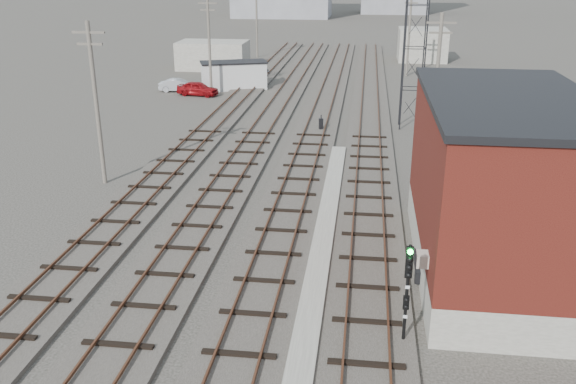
% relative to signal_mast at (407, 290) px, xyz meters
% --- Properties ---
extents(ground, '(320.00, 320.00, 0.00)m').
position_rel_signal_mast_xyz_m(ground, '(-3.70, 53.84, -2.06)').
color(ground, '#282621').
rests_on(ground, ground).
extents(track_right, '(3.20, 90.00, 0.39)m').
position_rel_signal_mast_xyz_m(track_right, '(-1.20, 32.84, -1.95)').
color(track_right, '#332D28').
rests_on(track_right, ground).
extents(track_mid_right, '(3.20, 90.00, 0.39)m').
position_rel_signal_mast_xyz_m(track_mid_right, '(-5.20, 32.84, -1.95)').
color(track_mid_right, '#332D28').
rests_on(track_mid_right, ground).
extents(track_mid_left, '(3.20, 90.00, 0.39)m').
position_rel_signal_mast_xyz_m(track_mid_left, '(-9.20, 32.84, -1.95)').
color(track_mid_left, '#332D28').
rests_on(track_mid_left, ground).
extents(track_left, '(3.20, 90.00, 0.39)m').
position_rel_signal_mast_xyz_m(track_left, '(-13.20, 32.84, -1.95)').
color(track_left, '#332D28').
rests_on(track_left, ground).
extents(platform_curb, '(0.90, 28.00, 0.26)m').
position_rel_signal_mast_xyz_m(platform_curb, '(-3.20, 7.84, -1.93)').
color(platform_curb, gray).
rests_on(platform_curb, ground).
extents(brick_building, '(6.54, 12.20, 7.22)m').
position_rel_signal_mast_xyz_m(brick_building, '(3.80, 5.84, 1.57)').
color(brick_building, gray).
rests_on(brick_building, ground).
extents(lattice_tower, '(1.60, 1.60, 15.00)m').
position_rel_signal_mast_xyz_m(lattice_tower, '(1.80, 28.84, 5.44)').
color(lattice_tower, black).
rests_on(lattice_tower, ground).
extents(utility_pole_left_a, '(1.80, 0.24, 9.00)m').
position_rel_signal_mast_xyz_m(utility_pole_left_a, '(-16.20, 13.84, 2.74)').
color(utility_pole_left_a, '#595147').
rests_on(utility_pole_left_a, ground).
extents(utility_pole_left_b, '(1.80, 0.24, 9.00)m').
position_rel_signal_mast_xyz_m(utility_pole_left_b, '(-16.20, 38.84, 2.74)').
color(utility_pole_left_b, '#595147').
rests_on(utility_pole_left_b, ground).
extents(utility_pole_left_c, '(1.80, 0.24, 9.00)m').
position_rel_signal_mast_xyz_m(utility_pole_left_c, '(-16.20, 63.84, 2.74)').
color(utility_pole_left_c, '#595147').
rests_on(utility_pole_left_c, ground).
extents(utility_pole_right_a, '(1.80, 0.24, 9.00)m').
position_rel_signal_mast_xyz_m(utility_pole_right_a, '(2.80, 21.84, 2.74)').
color(utility_pole_right_a, '#595147').
rests_on(utility_pole_right_a, ground).
extents(utility_pole_right_b, '(1.80, 0.24, 9.00)m').
position_rel_signal_mast_xyz_m(utility_pole_right_b, '(2.80, 51.84, 2.74)').
color(utility_pole_right_b, '#595147').
rests_on(utility_pole_right_b, ground).
extents(shed_left, '(8.00, 5.00, 3.20)m').
position_rel_signal_mast_xyz_m(shed_left, '(-19.70, 53.84, -0.46)').
color(shed_left, gray).
rests_on(shed_left, ground).
extents(shed_right, '(6.00, 6.00, 4.00)m').
position_rel_signal_mast_xyz_m(shed_right, '(5.30, 63.84, -0.06)').
color(shed_right, gray).
rests_on(shed_right, ground).
extents(signal_mast, '(0.40, 0.40, 3.61)m').
position_rel_signal_mast_xyz_m(signal_mast, '(0.00, 0.00, 0.00)').
color(signal_mast, gray).
rests_on(signal_mast, ground).
extents(switch_stand, '(0.36, 0.36, 1.17)m').
position_rel_signal_mast_xyz_m(switch_stand, '(-4.80, 26.75, -1.50)').
color(switch_stand, black).
rests_on(switch_stand, ground).
extents(site_trailer, '(7.01, 4.80, 2.71)m').
position_rel_signal_mast_xyz_m(site_trailer, '(-14.68, 42.09, -0.69)').
color(site_trailer, silver).
rests_on(site_trailer, ground).
extents(car_red, '(4.17, 2.26, 1.34)m').
position_rel_signal_mast_xyz_m(car_red, '(-17.41, 38.41, -1.38)').
color(car_red, maroon).
rests_on(car_red, ground).
extents(car_silver, '(3.85, 1.59, 1.24)m').
position_rel_signal_mast_xyz_m(car_silver, '(-19.77, 40.06, -1.44)').
color(car_silver, '#ADB0B5').
rests_on(car_silver, ground).
extents(car_grey, '(5.22, 2.73, 1.44)m').
position_rel_signal_mast_xyz_m(car_grey, '(-14.89, 50.26, -1.33)').
color(car_grey, gray).
rests_on(car_grey, ground).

